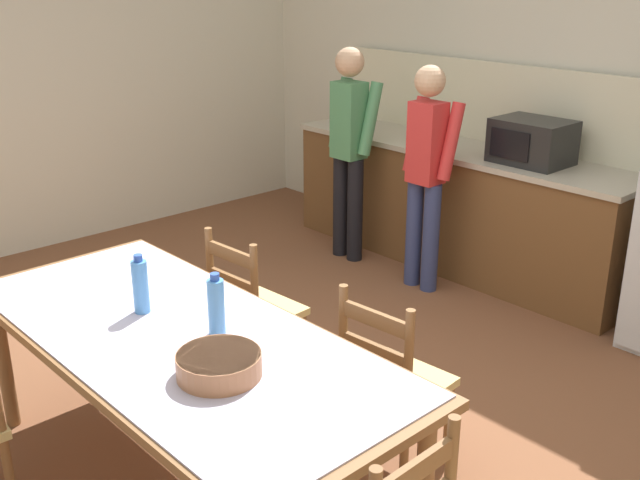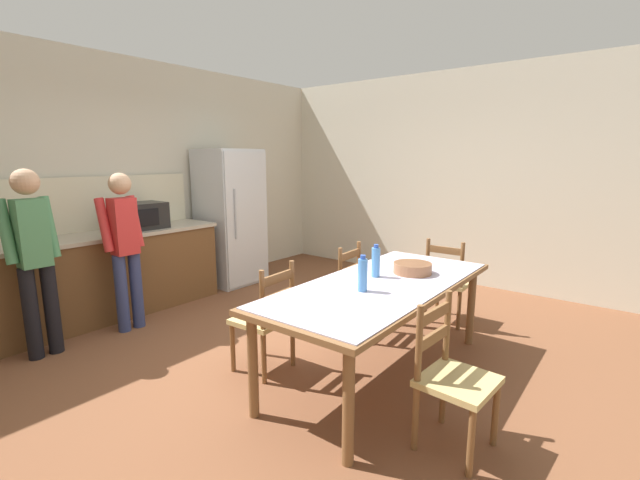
% 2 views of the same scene
% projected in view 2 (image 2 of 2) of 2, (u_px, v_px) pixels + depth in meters
% --- Properties ---
extents(ground_plane, '(8.32, 8.32, 0.00)m').
position_uv_depth(ground_plane, '(290.00, 355.00, 3.82)').
color(ground_plane, brown).
extents(wall_back, '(6.52, 0.12, 2.90)m').
position_uv_depth(wall_back, '(125.00, 181.00, 5.16)').
color(wall_back, beige).
rests_on(wall_back, ground).
extents(wall_right, '(0.12, 5.20, 2.90)m').
position_uv_depth(wall_right, '(443.00, 178.00, 6.06)').
color(wall_right, beige).
rests_on(wall_right, ground).
extents(kitchen_counter, '(2.89, 0.66, 0.93)m').
position_uv_depth(kitchen_counter, '(89.00, 279.00, 4.54)').
color(kitchen_counter, brown).
rests_on(kitchen_counter, ground).
extents(counter_splashback, '(2.85, 0.03, 0.60)m').
position_uv_depth(counter_splashback, '(69.00, 205.00, 4.59)').
color(counter_splashback, beige).
rests_on(counter_splashback, kitchen_counter).
extents(refrigerator, '(0.74, 0.73, 1.85)m').
position_uv_depth(refrigerator, '(231.00, 217.00, 5.91)').
color(refrigerator, silver).
rests_on(refrigerator, ground).
extents(microwave, '(0.50, 0.39, 0.30)m').
position_uv_depth(microwave, '(141.00, 216.00, 4.90)').
color(microwave, black).
rests_on(microwave, kitchen_counter).
extents(dining_table, '(2.27, 1.00, 0.77)m').
position_uv_depth(dining_table, '(381.00, 291.00, 3.35)').
color(dining_table, brown).
rests_on(dining_table, ground).
extents(bottle_near_centre, '(0.07, 0.07, 0.27)m').
position_uv_depth(bottle_near_centre, '(363.00, 275.00, 3.10)').
color(bottle_near_centre, '#4C8ED6').
rests_on(bottle_near_centre, dining_table).
extents(bottle_off_centre, '(0.07, 0.07, 0.27)m').
position_uv_depth(bottle_off_centre, '(376.00, 262.00, 3.48)').
color(bottle_off_centre, '#4C8ED6').
rests_on(bottle_off_centre, dining_table).
extents(serving_bowl, '(0.32, 0.32, 0.09)m').
position_uv_depth(serving_bowl, '(413.00, 267.00, 3.59)').
color(serving_bowl, '#9E6642').
rests_on(serving_bowl, dining_table).
extents(chair_side_far_left, '(0.45, 0.43, 0.91)m').
position_uv_depth(chair_side_far_left, '(266.00, 319.00, 3.47)').
color(chair_side_far_left, brown).
rests_on(chair_side_far_left, ground).
extents(chair_side_far_right, '(0.45, 0.43, 0.91)m').
position_uv_depth(chair_side_far_right, '(338.00, 289.00, 4.26)').
color(chair_side_far_right, brown).
rests_on(chair_side_far_right, ground).
extents(chair_side_near_left, '(0.44, 0.43, 0.91)m').
position_uv_depth(chair_side_near_left, '(452.00, 378.00, 2.55)').
color(chair_side_near_left, brown).
rests_on(chair_side_near_left, ground).
extents(chair_head_end, '(0.41, 0.43, 0.91)m').
position_uv_depth(chair_head_end, '(448.00, 282.00, 4.51)').
color(chair_head_end, brown).
rests_on(chair_head_end, ground).
extents(person_at_sink, '(0.41, 0.28, 1.64)m').
position_uv_depth(person_at_sink, '(34.00, 254.00, 3.65)').
color(person_at_sink, black).
rests_on(person_at_sink, ground).
extents(person_at_counter, '(0.40, 0.28, 1.59)m').
position_uv_depth(person_at_counter, '(125.00, 243.00, 4.24)').
color(person_at_counter, navy).
rests_on(person_at_counter, ground).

